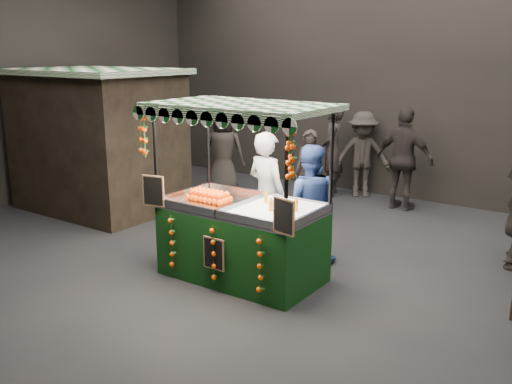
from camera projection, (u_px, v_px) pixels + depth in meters
The scene contains 11 objects.
ground at pixel (263, 275), 7.59m from camera, with size 12.00×12.00×0.00m, color black.
market_hall at pixel (263, 11), 6.76m from camera, with size 12.10×10.10×5.05m.
neighbour_stall_left at pixel (98, 139), 10.51m from camera, with size 3.00×2.20×2.60m.
juice_stall at pixel (241, 227), 7.31m from camera, with size 2.37×1.39×2.30m.
vendor_grey at pixel (267, 194), 8.12m from camera, with size 0.73×0.55×1.83m.
vendor_blue at pixel (309, 204), 7.89m from camera, with size 1.01×0.92×1.69m.
shopper_0 at pixel (309, 173), 10.14m from camera, with size 0.61×0.44×1.56m.
shopper_2 at pixel (404, 159), 10.47m from camera, with size 1.17×0.59×1.92m.
shopper_3 at pixel (362, 155), 11.42m from camera, with size 1.29×1.14×1.74m.
shopper_4 at pixel (223, 152), 11.61m from camera, with size 1.03×0.87×1.79m.
shopper_6 at pixel (332, 150), 11.51m from camera, with size 0.67×0.80×1.87m.
Camera 1 is at (3.99, -5.85, 2.95)m, focal length 39.65 mm.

